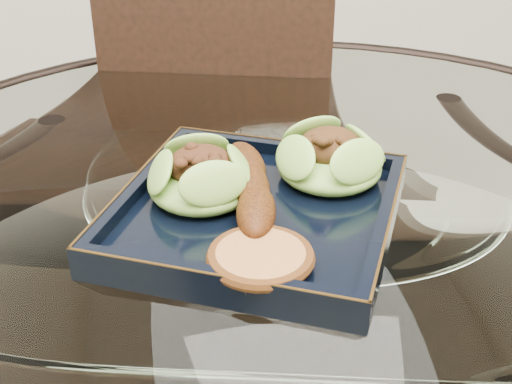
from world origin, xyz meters
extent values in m
cylinder|color=white|center=(0.00, 0.00, 0.76)|extent=(1.10, 1.10, 0.01)
torus|color=black|center=(0.00, 0.00, 0.76)|extent=(1.13, 1.13, 0.02)
cylinder|color=black|center=(0.28, 0.28, 0.38)|extent=(0.04, 0.04, 0.75)
cylinder|color=black|center=(-0.28, 0.28, 0.38)|extent=(0.04, 0.04, 0.75)
cube|color=#321910|center=(-0.09, 0.26, 0.43)|extent=(0.46, 0.46, 0.04)
cube|color=#321910|center=(-0.05, 0.43, 0.68)|extent=(0.36, 0.11, 0.42)
cylinder|color=#321910|center=(-0.21, 0.46, 0.21)|extent=(0.03, 0.03, 0.41)
cylinder|color=#321910|center=(0.11, 0.38, 0.21)|extent=(0.03, 0.03, 0.41)
cube|color=black|center=(-0.04, -0.03, 0.77)|extent=(0.36, 0.36, 0.02)
ellipsoid|color=#5F912A|center=(-0.10, 0.01, 0.80)|extent=(0.14, 0.14, 0.04)
ellipsoid|color=#54982C|center=(0.04, 0.03, 0.80)|extent=(0.12, 0.12, 0.04)
ellipsoid|color=#60290A|center=(-0.05, -0.01, 0.80)|extent=(0.04, 0.18, 0.03)
cylinder|color=#BB793E|center=(-0.05, -0.13, 0.79)|extent=(0.10, 0.10, 0.02)
camera|label=1|loc=(-0.13, -0.63, 1.15)|focal=50.00mm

